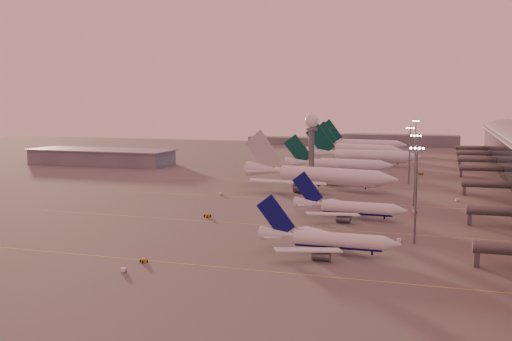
% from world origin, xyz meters
% --- Properties ---
extents(ground, '(700.00, 700.00, 0.00)m').
position_xyz_m(ground, '(0.00, 0.00, 0.00)').
color(ground, '#514F4F').
rests_on(ground, ground).
extents(taxiway_markings, '(180.00, 185.25, 0.02)m').
position_xyz_m(taxiway_markings, '(30.00, 56.00, 0.01)').
color(taxiway_markings, '#D0CA49').
rests_on(taxiway_markings, ground).
extents(hangar, '(82.00, 27.00, 8.50)m').
position_xyz_m(hangar, '(-120.00, 140.00, 4.32)').
color(hangar, slate).
rests_on(hangar, ground).
extents(radar_tower, '(6.40, 6.40, 31.10)m').
position_xyz_m(radar_tower, '(5.00, 120.00, 20.95)').
color(radar_tower, '#55575C').
rests_on(radar_tower, ground).
extents(mast_a, '(3.60, 0.56, 25.00)m').
position_xyz_m(mast_a, '(58.00, 0.00, 13.74)').
color(mast_a, '#55575C').
rests_on(mast_a, ground).
extents(mast_b, '(3.60, 0.56, 25.00)m').
position_xyz_m(mast_b, '(55.00, 55.00, 13.74)').
color(mast_b, '#55575C').
rests_on(mast_b, ground).
extents(mast_c, '(3.60, 0.56, 25.00)m').
position_xyz_m(mast_c, '(50.00, 110.00, 13.74)').
color(mast_c, '#55575C').
rests_on(mast_c, ground).
extents(mast_d, '(3.60, 0.56, 25.00)m').
position_xyz_m(mast_d, '(48.00, 200.00, 13.74)').
color(mast_d, '#55575C').
rests_on(mast_d, ground).
extents(distant_horizon, '(165.00, 37.50, 9.00)m').
position_xyz_m(distant_horizon, '(2.62, 325.14, 3.89)').
color(distant_horizon, slate).
rests_on(distant_horizon, ground).
extents(narrowbody_near, '(34.51, 27.58, 13.49)m').
position_xyz_m(narrowbody_near, '(39.12, -16.49, 2.73)').
color(narrowbody_near, silver).
rests_on(narrowbody_near, ground).
extents(narrowbody_mid, '(35.72, 28.46, 13.95)m').
position_xyz_m(narrowbody_mid, '(37.34, 26.91, 2.82)').
color(narrowbody_mid, silver).
rests_on(narrowbody_mid, ground).
extents(widebody_white, '(66.26, 52.60, 23.55)m').
position_xyz_m(widebody_white, '(16.02, 84.18, 4.08)').
color(widebody_white, silver).
rests_on(widebody_white, ground).
extents(greentail_a, '(53.23, 42.82, 19.34)m').
position_xyz_m(greentail_a, '(15.26, 135.59, 3.42)').
color(greentail_a, silver).
rests_on(greentail_a, ground).
extents(greentail_b, '(63.74, 51.48, 23.15)m').
position_xyz_m(greentail_b, '(21.38, 177.89, 4.09)').
color(greentail_b, silver).
rests_on(greentail_b, ground).
extents(greentail_c, '(59.10, 46.96, 22.25)m').
position_xyz_m(greentail_c, '(11.54, 226.41, 3.93)').
color(greentail_c, silver).
rests_on(greentail_c, ground).
extents(greentail_d, '(62.00, 49.78, 22.57)m').
position_xyz_m(greentail_d, '(9.54, 267.80, 3.99)').
color(greentail_d, silver).
rests_on(greentail_d, ground).
extents(gsv_truck_a, '(5.22, 3.33, 1.98)m').
position_xyz_m(gsv_truck_a, '(1.55, -44.83, 1.01)').
color(gsv_truck_a, silver).
rests_on(gsv_truck_a, ground).
extents(gsv_tug_near, '(3.25, 3.56, 0.87)m').
position_xyz_m(gsv_tug_near, '(1.59, -36.85, 0.45)').
color(gsv_tug_near, gold).
rests_on(gsv_tug_near, ground).
extents(gsv_catering_a, '(5.23, 3.23, 3.98)m').
position_xyz_m(gsv_catering_a, '(54.47, -0.14, 1.99)').
color(gsv_catering_a, silver).
rests_on(gsv_catering_a, ground).
extents(gsv_tug_mid, '(4.45, 3.79, 1.09)m').
position_xyz_m(gsv_tug_mid, '(-4.59, 15.46, 0.56)').
color(gsv_tug_mid, gold).
rests_on(gsv_tug_mid, ground).
extents(gsv_truck_b, '(5.76, 3.75, 2.19)m').
position_xyz_m(gsv_truck_b, '(56.36, 41.85, 1.12)').
color(gsv_truck_b, silver).
rests_on(gsv_truck_b, ground).
extents(gsv_truck_c, '(5.46, 2.88, 2.09)m').
position_xyz_m(gsv_truck_c, '(-15.93, 57.54, 1.07)').
color(gsv_truck_c, silver).
rests_on(gsv_truck_c, ground).
extents(gsv_catering_b, '(4.90, 3.28, 3.69)m').
position_xyz_m(gsv_catering_b, '(69.36, 70.07, 1.85)').
color(gsv_catering_b, silver).
rests_on(gsv_catering_b, ground).
extents(gsv_truck_d, '(3.27, 5.95, 2.28)m').
position_xyz_m(gsv_truck_d, '(-9.56, 131.54, 1.16)').
color(gsv_truck_d, silver).
rests_on(gsv_truck_d, ground).
extents(gsv_tug_hangar, '(4.36, 3.73, 1.07)m').
position_xyz_m(gsv_tug_hangar, '(53.62, 145.15, 0.55)').
color(gsv_tug_hangar, gold).
rests_on(gsv_tug_hangar, ground).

